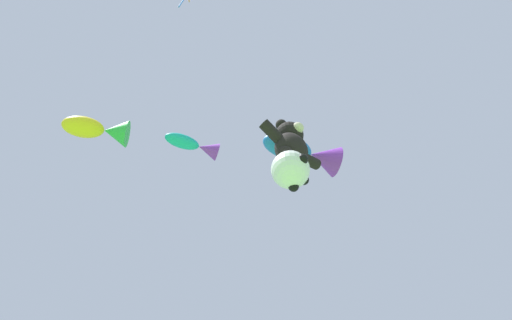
% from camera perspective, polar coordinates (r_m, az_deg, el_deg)
% --- Properties ---
extents(teddy_bear_kite, '(1.88, 0.83, 1.91)m').
position_cam_1_polar(teddy_bear_kite, '(12.20, 4.01, 1.70)').
color(teddy_bear_kite, black).
extents(soccer_ball_kite, '(0.91, 0.91, 0.84)m').
position_cam_1_polar(soccer_ball_kite, '(10.52, 3.99, -1.16)').
color(soccer_ball_kite, white).
extents(fish_kite_cobalt, '(2.28, 1.49, 0.87)m').
position_cam_1_polar(fish_kite_cobalt, '(13.65, 5.69, 0.85)').
color(fish_kite_cobalt, blue).
extents(fish_kite_teal, '(1.58, 0.96, 0.51)m').
position_cam_1_polar(fish_kite_teal, '(13.92, -6.97, 1.67)').
color(fish_kite_teal, '#19ADB2').
extents(fish_kite_goldfin, '(1.80, 1.40, 0.72)m').
position_cam_1_polar(fish_kite_goldfin, '(13.62, -17.46, 3.33)').
color(fish_kite_goldfin, yellow).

